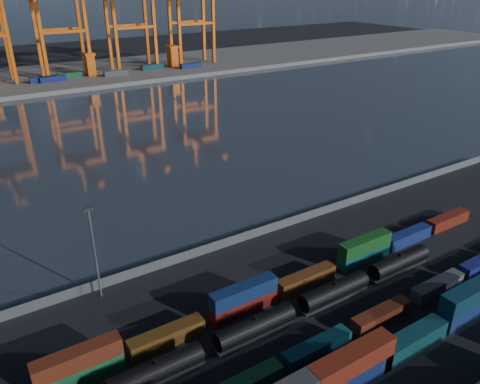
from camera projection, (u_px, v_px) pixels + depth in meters
ground at (344, 319)px, 72.69m from camera, size 700.00×700.00×0.00m
harbor_water at (117, 137)px, 152.73m from camera, size 700.00×700.00×0.00m
far_quay at (45, 78)px, 232.35m from camera, size 700.00×70.00×2.00m
container_row_mid at (283, 364)px, 62.32m from camera, size 139.66×2.25×4.79m
container_row_north at (192, 322)px, 69.22m from camera, size 127.37×2.33×4.97m
tanker_string at (156, 372)px, 60.53m from camera, size 106.33×2.86×4.10m
waterfront_fence at (245, 236)px, 93.61m from camera, size 160.12×0.12×2.20m
yard_light_mast at (94, 249)px, 73.94m from camera, size 1.60×0.40×16.60m
quay_containers at (27, 81)px, 214.93m from camera, size 172.58×10.99×2.60m
straddle_carriers at (42, 68)px, 220.60m from camera, size 140.00×7.00×11.10m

